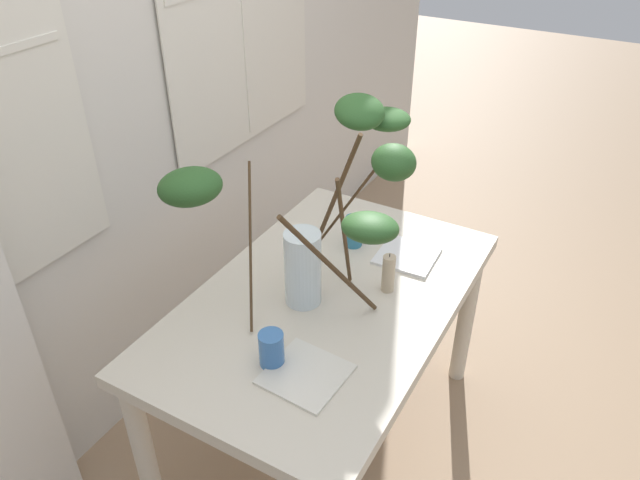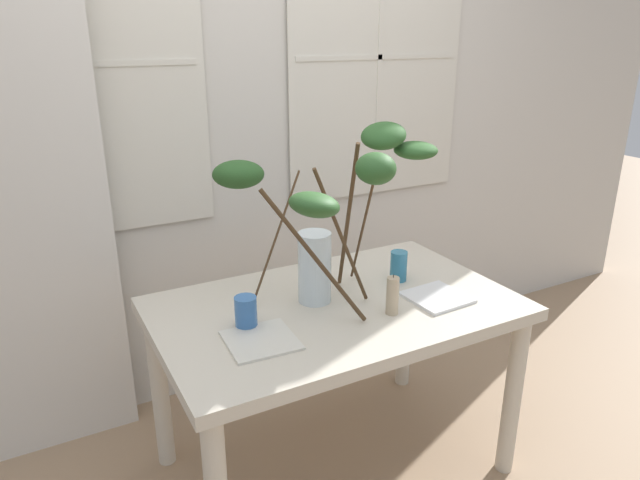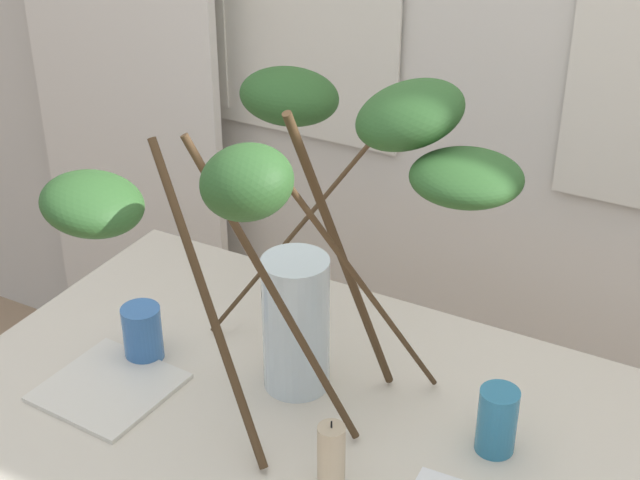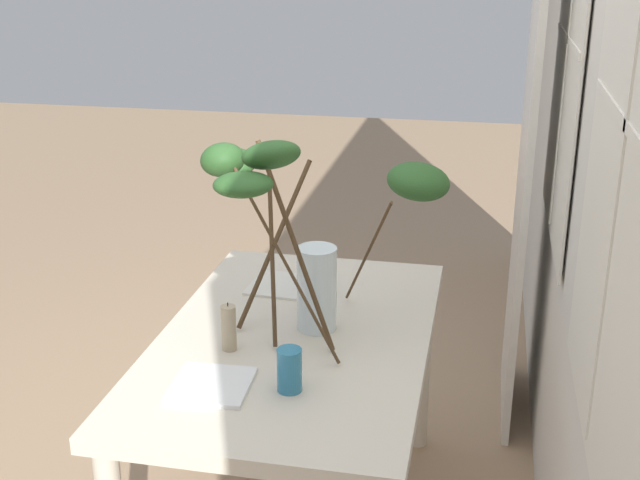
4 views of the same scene
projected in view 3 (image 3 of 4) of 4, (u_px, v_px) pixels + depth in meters
curtain_sheer_side at (116, 23)px, 2.50m from camera, size 0.61×0.03×2.32m
dining_table at (309, 451)px, 1.80m from camera, size 1.35×0.84×0.76m
vase_with_branches at (295, 205)px, 1.63m from camera, size 0.77×0.85×0.69m
drinking_glass_blue_left at (143, 333)px, 1.87m from camera, size 0.08×0.08×0.11m
drinking_glass_blue_right at (497, 420)px, 1.63m from camera, size 0.07×0.07×0.12m
plate_square_left at (109, 387)px, 1.80m from camera, size 0.24×0.24×0.01m
pillar_candle at (331, 462)px, 1.53m from camera, size 0.05×0.05×0.15m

